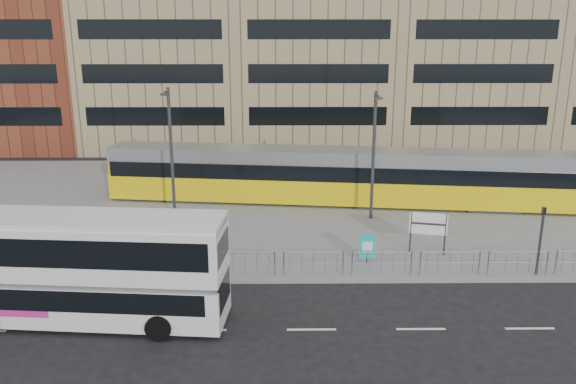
{
  "coord_description": "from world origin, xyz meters",
  "views": [
    {
      "loc": [
        0.97,
        -22.32,
        10.36
      ],
      "look_at": [
        1.24,
        6.0,
        2.41
      ],
      "focal_mm": 35.0,
      "sensor_mm": 36.0,
      "label": 1
    }
  ],
  "objects_px": {
    "pedestrian": "(177,236)",
    "lamp_post_east": "(374,150)",
    "traffic_light_west": "(83,233)",
    "lamp_post_west": "(171,149)",
    "double_decker_bus": "(85,265)",
    "traffic_light_east": "(541,232)",
    "station_sign": "(428,226)",
    "ad_panel": "(367,247)",
    "tram": "(338,176)"
  },
  "relations": [
    {
      "from": "lamp_post_west",
      "to": "tram",
      "type": "bearing_deg",
      "value": 19.37
    },
    {
      "from": "double_decker_bus",
      "to": "traffic_light_west",
      "type": "relative_size",
      "value": 3.38
    },
    {
      "from": "ad_panel",
      "to": "lamp_post_east",
      "type": "height_order",
      "value": "lamp_post_east"
    },
    {
      "from": "station_sign",
      "to": "ad_panel",
      "type": "distance_m",
      "value": 3.37
    },
    {
      "from": "double_decker_bus",
      "to": "traffic_light_east",
      "type": "bearing_deg",
      "value": 16.15
    },
    {
      "from": "pedestrian",
      "to": "tram",
      "type": "bearing_deg",
      "value": -58.56
    },
    {
      "from": "double_decker_bus",
      "to": "station_sign",
      "type": "height_order",
      "value": "double_decker_bus"
    },
    {
      "from": "tram",
      "to": "traffic_light_east",
      "type": "relative_size",
      "value": 9.37
    },
    {
      "from": "double_decker_bus",
      "to": "tram",
      "type": "relative_size",
      "value": 0.36
    },
    {
      "from": "tram",
      "to": "station_sign",
      "type": "xyz_separation_m",
      "value": [
        3.48,
        -8.64,
        -0.29
      ]
    },
    {
      "from": "traffic_light_east",
      "to": "lamp_post_east",
      "type": "height_order",
      "value": "lamp_post_east"
    },
    {
      "from": "pedestrian",
      "to": "lamp_post_east",
      "type": "distance_m",
      "value": 11.83
    },
    {
      "from": "traffic_light_west",
      "to": "ad_panel",
      "type": "bearing_deg",
      "value": 14.74
    },
    {
      "from": "pedestrian",
      "to": "double_decker_bus",
      "type": "bearing_deg",
      "value": 149.38
    },
    {
      "from": "tram",
      "to": "ad_panel",
      "type": "xyz_separation_m",
      "value": [
        0.4,
        -9.86,
        -0.89
      ]
    },
    {
      "from": "tram",
      "to": "lamp_post_east",
      "type": "relative_size",
      "value": 4.0
    },
    {
      "from": "double_decker_bus",
      "to": "lamp_post_west",
      "type": "bearing_deg",
      "value": 89.34
    },
    {
      "from": "ad_panel",
      "to": "lamp_post_west",
      "type": "height_order",
      "value": "lamp_post_west"
    },
    {
      "from": "traffic_light_west",
      "to": "lamp_post_east",
      "type": "relative_size",
      "value": 0.43
    },
    {
      "from": "lamp_post_west",
      "to": "ad_panel",
      "type": "bearing_deg",
      "value": -32.72
    },
    {
      "from": "double_decker_bus",
      "to": "lamp_post_west",
      "type": "distance_m",
      "value": 11.68
    },
    {
      "from": "station_sign",
      "to": "pedestrian",
      "type": "distance_m",
      "value": 12.11
    },
    {
      "from": "station_sign",
      "to": "traffic_light_east",
      "type": "relative_size",
      "value": 0.66
    },
    {
      "from": "pedestrian",
      "to": "traffic_light_west",
      "type": "height_order",
      "value": "traffic_light_west"
    },
    {
      "from": "double_decker_bus",
      "to": "lamp_post_east",
      "type": "distance_m",
      "value": 17.04
    },
    {
      "from": "double_decker_bus",
      "to": "ad_panel",
      "type": "xyz_separation_m",
      "value": [
        11.14,
        4.99,
        -1.26
      ]
    },
    {
      "from": "tram",
      "to": "lamp_post_west",
      "type": "bearing_deg",
      "value": -153.56
    },
    {
      "from": "traffic_light_west",
      "to": "traffic_light_east",
      "type": "bearing_deg",
      "value": 8.98
    },
    {
      "from": "pedestrian",
      "to": "traffic_light_east",
      "type": "distance_m",
      "value": 16.62
    },
    {
      "from": "tram",
      "to": "ad_panel",
      "type": "height_order",
      "value": "tram"
    },
    {
      "from": "pedestrian",
      "to": "traffic_light_east",
      "type": "relative_size",
      "value": 0.52
    },
    {
      "from": "tram",
      "to": "lamp_post_west",
      "type": "height_order",
      "value": "lamp_post_west"
    },
    {
      "from": "tram",
      "to": "lamp_post_east",
      "type": "distance_m",
      "value": 4.3
    },
    {
      "from": "traffic_light_west",
      "to": "lamp_post_east",
      "type": "height_order",
      "value": "lamp_post_east"
    },
    {
      "from": "pedestrian",
      "to": "traffic_light_west",
      "type": "relative_size",
      "value": 0.52
    },
    {
      "from": "pedestrian",
      "to": "traffic_light_east",
      "type": "height_order",
      "value": "traffic_light_east"
    },
    {
      "from": "lamp_post_west",
      "to": "lamp_post_east",
      "type": "height_order",
      "value": "lamp_post_west"
    },
    {
      "from": "station_sign",
      "to": "traffic_light_east",
      "type": "xyz_separation_m",
      "value": [
        4.26,
        -2.49,
        0.55
      ]
    },
    {
      "from": "double_decker_bus",
      "to": "pedestrian",
      "type": "xyz_separation_m",
      "value": [
        2.13,
        6.54,
        -1.27
      ]
    },
    {
      "from": "double_decker_bus",
      "to": "tram",
      "type": "height_order",
      "value": "double_decker_bus"
    },
    {
      "from": "ad_panel",
      "to": "double_decker_bus",
      "type": "bearing_deg",
      "value": -152.73
    },
    {
      "from": "traffic_light_west",
      "to": "lamp_post_east",
      "type": "xyz_separation_m",
      "value": [
        13.69,
        7.85,
        2.03
      ]
    },
    {
      "from": "traffic_light_west",
      "to": "double_decker_bus",
      "type": "bearing_deg",
      "value": -61.09
    },
    {
      "from": "traffic_light_west",
      "to": "lamp_post_west",
      "type": "height_order",
      "value": "lamp_post_west"
    },
    {
      "from": "traffic_light_east",
      "to": "double_decker_bus",
      "type": "bearing_deg",
      "value": -169.87
    },
    {
      "from": "ad_panel",
      "to": "lamp_post_west",
      "type": "distance_m",
      "value": 12.4
    },
    {
      "from": "ad_panel",
      "to": "traffic_light_west",
      "type": "xyz_separation_m",
      "value": [
        -12.49,
        -1.26,
        1.15
      ]
    },
    {
      "from": "double_decker_bus",
      "to": "lamp_post_east",
      "type": "bearing_deg",
      "value": 47.92
    },
    {
      "from": "traffic_light_east",
      "to": "tram",
      "type": "bearing_deg",
      "value": 123.52
    },
    {
      "from": "tram",
      "to": "ad_panel",
      "type": "bearing_deg",
      "value": -80.62
    }
  ]
}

